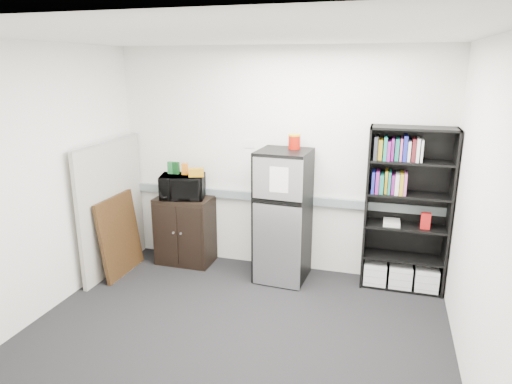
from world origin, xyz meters
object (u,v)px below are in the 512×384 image
(cubicle_partition, at_px, (112,207))
(microwave, at_px, (183,187))
(bookshelf, at_px, (407,212))
(cabinet, at_px, (185,230))
(refrigerator, at_px, (283,216))

(cubicle_partition, bearing_deg, microwave, 28.05)
(bookshelf, xyz_separation_m, cabinet, (-2.67, -0.06, -0.48))
(microwave, bearing_deg, bookshelf, -13.64)
(cubicle_partition, xyz_separation_m, cabinet, (0.76, 0.42, -0.38))
(bookshelf, bearing_deg, cubicle_partition, -171.94)
(cubicle_partition, bearing_deg, cabinet, 28.98)
(bookshelf, distance_m, cubicle_partition, 3.46)
(refrigerator, bearing_deg, microwave, -179.41)
(microwave, height_order, refrigerator, refrigerator)
(bookshelf, height_order, refrigerator, bookshelf)
(refrigerator, bearing_deg, cabinet, 179.89)
(cubicle_partition, distance_m, microwave, 0.89)
(microwave, xyz_separation_m, refrigerator, (1.30, -0.06, -0.24))
(microwave, distance_m, refrigerator, 1.32)
(microwave, bearing_deg, cubicle_partition, -167.32)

